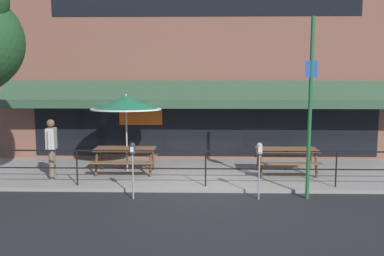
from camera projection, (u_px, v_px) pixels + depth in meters
name	position (u px, v px, depth m)	size (l,w,h in m)	color
ground_plane	(206.00, 193.00, 11.14)	(120.00, 120.00, 0.00)	#232326
patio_deck	(205.00, 173.00, 13.12)	(15.00, 4.00, 0.10)	gray
restaurant_building	(205.00, 46.00, 14.82)	(15.00, 1.60, 8.13)	brown
patio_railing	(206.00, 160.00, 11.34)	(13.84, 0.04, 0.97)	black
picnic_table_left	(125.00, 153.00, 12.85)	(1.80, 1.42, 0.76)	brown
picnic_table_centre	(287.00, 154.00, 12.73)	(1.80, 1.42, 0.76)	brown
patio_umbrella_left	(126.00, 104.00, 12.97)	(2.14, 2.14, 2.38)	#B7B2A8
pedestrian_walking	(52.00, 146.00, 12.11)	(0.28, 0.62, 1.71)	#665B4C
parking_meter_near	(132.00, 154.00, 10.45)	(0.15, 0.16, 1.42)	gray
parking_meter_far	(259.00, 154.00, 10.43)	(0.15, 0.16, 1.42)	gray
street_sign_pole	(310.00, 107.00, 10.34)	(0.28, 0.09, 4.44)	#1E6033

